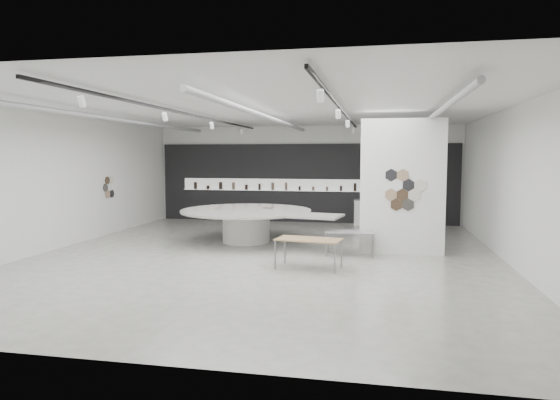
% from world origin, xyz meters
% --- Properties ---
extents(room, '(12.02, 14.02, 3.82)m').
position_xyz_m(room, '(-0.09, -0.00, 2.07)').
color(room, '#A9A9A0').
rests_on(room, ground).
extents(back_wall_display, '(11.80, 0.27, 3.10)m').
position_xyz_m(back_wall_display, '(-0.08, 6.93, 1.54)').
color(back_wall_display, black).
rests_on(back_wall_display, ground).
extents(partition_column, '(2.20, 0.38, 3.60)m').
position_xyz_m(partition_column, '(3.50, 1.00, 1.80)').
color(partition_column, white).
rests_on(partition_column, ground).
extents(display_island, '(5.32, 4.59, 1.01)m').
position_xyz_m(display_island, '(-0.97, 1.89, 0.65)').
color(display_island, white).
rests_on(display_island, ground).
extents(sample_table_wood, '(1.58, 0.96, 0.70)m').
position_xyz_m(sample_table_wood, '(1.31, -1.25, 0.65)').
color(sample_table_wood, '#A48255').
rests_on(sample_table_wood, ground).
extents(sample_table_stone, '(1.26, 0.64, 0.65)m').
position_xyz_m(sample_table_stone, '(2.16, 0.45, 0.59)').
color(sample_table_stone, gray).
rests_on(sample_table_stone, ground).
extents(kitchen_counter, '(1.73, 0.70, 1.36)m').
position_xyz_m(kitchen_counter, '(2.83, 6.55, 0.49)').
color(kitchen_counter, white).
rests_on(kitchen_counter, ground).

